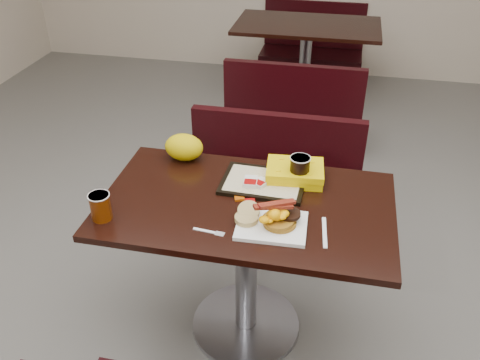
% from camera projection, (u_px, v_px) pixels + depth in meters
% --- Properties ---
extents(floor, '(6.00, 7.00, 0.01)m').
position_uv_depth(floor, '(246.00, 326.00, 2.50)').
color(floor, slate).
rests_on(floor, ground).
extents(table_near, '(1.20, 0.70, 0.75)m').
position_uv_depth(table_near, '(246.00, 270.00, 2.30)').
color(table_near, black).
rests_on(table_near, floor).
extents(bench_near_n, '(1.00, 0.46, 0.72)m').
position_uv_depth(bench_near_n, '(270.00, 188.00, 2.88)').
color(bench_near_n, black).
rests_on(bench_near_n, floor).
extents(table_far, '(1.20, 0.70, 0.75)m').
position_uv_depth(table_far, '(305.00, 67.00, 4.43)').
color(table_far, black).
rests_on(table_far, floor).
extents(bench_far_s, '(1.00, 0.46, 0.72)m').
position_uv_depth(bench_far_s, '(295.00, 101.00, 3.86)').
color(bench_far_s, black).
rests_on(bench_far_s, floor).
extents(bench_far_n, '(1.00, 0.46, 0.72)m').
position_uv_depth(bench_far_n, '(312.00, 44.00, 5.01)').
color(bench_far_n, black).
rests_on(bench_far_n, floor).
extents(platter, '(0.28, 0.22, 0.02)m').
position_uv_depth(platter, '(272.00, 226.00, 1.95)').
color(platter, white).
rests_on(platter, table_near).
extents(pancake_stack, '(0.16, 0.16, 0.03)m').
position_uv_depth(pancake_stack, '(280.00, 221.00, 1.94)').
color(pancake_stack, '#A0741A').
rests_on(pancake_stack, platter).
extents(sausage_patty, '(0.10, 0.10, 0.01)m').
position_uv_depth(sausage_patty, '(289.00, 214.00, 1.94)').
color(sausage_patty, black).
rests_on(sausage_patty, pancake_stack).
extents(scrambled_eggs, '(0.11, 0.10, 0.05)m').
position_uv_depth(scrambled_eggs, '(274.00, 216.00, 1.91)').
color(scrambled_eggs, '#F29C04').
rests_on(scrambled_eggs, pancake_stack).
extents(bacon_strips, '(0.17, 0.13, 0.01)m').
position_uv_depth(bacon_strips, '(273.00, 206.00, 1.90)').
color(bacon_strips, '#4D050C').
rests_on(bacon_strips, scrambled_eggs).
extents(muffin_bottom, '(0.12, 0.12, 0.02)m').
position_uv_depth(muffin_bottom, '(246.00, 218.00, 1.96)').
color(muffin_bottom, tan).
rests_on(muffin_bottom, platter).
extents(muffin_top, '(0.09, 0.10, 0.05)m').
position_uv_depth(muffin_top, '(249.00, 211.00, 1.98)').
color(muffin_top, tan).
rests_on(muffin_top, platter).
extents(coffee_cup_near, '(0.09, 0.09, 0.11)m').
position_uv_depth(coffee_cup_near, '(101.00, 207.00, 1.97)').
color(coffee_cup_near, '#853104').
rests_on(coffee_cup_near, table_near).
extents(fork, '(0.13, 0.03, 0.00)m').
position_uv_depth(fork, '(204.00, 231.00, 1.93)').
color(fork, white).
rests_on(fork, table_near).
extents(knife, '(0.03, 0.18, 0.00)m').
position_uv_depth(knife, '(325.00, 232.00, 1.92)').
color(knife, white).
rests_on(knife, table_near).
extents(condiment_syrup, '(0.05, 0.04, 0.01)m').
position_uv_depth(condiment_syrup, '(240.00, 198.00, 2.11)').
color(condiment_syrup, '#A74307').
rests_on(condiment_syrup, table_near).
extents(condiment_ketchup, '(0.05, 0.04, 0.01)m').
position_uv_depth(condiment_ketchup, '(250.00, 201.00, 2.09)').
color(condiment_ketchup, '#8C0504').
rests_on(condiment_ketchup, table_near).
extents(tray, '(0.36, 0.26, 0.02)m').
position_uv_depth(tray, '(263.00, 183.00, 2.20)').
color(tray, black).
rests_on(tray, table_near).
extents(hashbrown_sleeve_left, '(0.06, 0.08, 0.02)m').
position_uv_depth(hashbrown_sleeve_left, '(251.00, 182.00, 2.17)').
color(hashbrown_sleeve_left, silver).
rests_on(hashbrown_sleeve_left, tray).
extents(hashbrown_sleeve_right, '(0.07, 0.08, 0.02)m').
position_uv_depth(hashbrown_sleeve_right, '(261.00, 183.00, 2.17)').
color(hashbrown_sleeve_right, silver).
rests_on(hashbrown_sleeve_right, tray).
extents(coffee_cup_far, '(0.11, 0.11, 0.11)m').
position_uv_depth(coffee_cup_far, '(300.00, 169.00, 2.17)').
color(coffee_cup_far, black).
rests_on(coffee_cup_far, tray).
extents(clamshell, '(0.26, 0.21, 0.07)m').
position_uv_depth(clamshell, '(295.00, 173.00, 2.22)').
color(clamshell, '#E5C003').
rests_on(clamshell, table_near).
extents(paper_bag, '(0.22, 0.19, 0.12)m').
position_uv_depth(paper_bag, '(184.00, 147.00, 2.35)').
color(paper_bag, '#DEC307').
rests_on(paper_bag, table_near).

